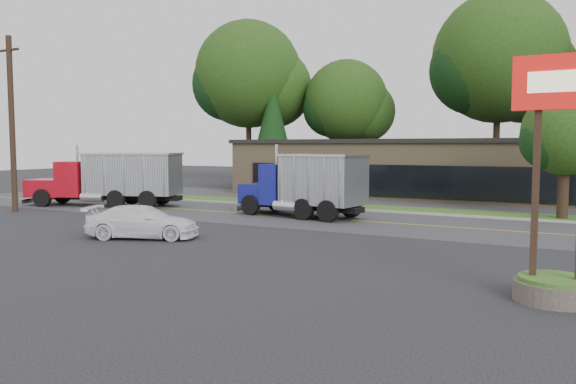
# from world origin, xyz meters

# --- Properties ---
(ground) EXTENTS (140.00, 140.00, 0.00)m
(ground) POSITION_xyz_m (0.00, 0.00, 0.00)
(ground) COLOR #37373C
(ground) RESTS_ON ground
(road) EXTENTS (60.00, 8.00, 0.02)m
(road) POSITION_xyz_m (0.00, 9.00, 0.00)
(road) COLOR #49494E
(road) RESTS_ON ground
(center_line) EXTENTS (60.00, 0.12, 0.01)m
(center_line) POSITION_xyz_m (0.00, 9.00, 0.00)
(center_line) COLOR gold
(center_line) RESTS_ON ground
(curb) EXTENTS (60.00, 0.30, 0.12)m
(curb) POSITION_xyz_m (0.00, 13.20, 0.00)
(curb) COLOR #9E9E99
(curb) RESTS_ON ground
(grass_verge) EXTENTS (60.00, 3.40, 0.03)m
(grass_verge) POSITION_xyz_m (0.00, 15.00, 0.00)
(grass_verge) COLOR #2C5D20
(grass_verge) RESTS_ON ground
(far_parking) EXTENTS (60.00, 7.00, 0.02)m
(far_parking) POSITION_xyz_m (0.00, 20.00, 0.00)
(far_parking) COLOR #49494E
(far_parking) RESTS_ON ground
(strip_mall) EXTENTS (32.00, 12.00, 4.00)m
(strip_mall) POSITION_xyz_m (2.00, 26.00, 2.00)
(strip_mall) COLOR #957C5B
(strip_mall) RESTS_ON ground
(utility_pole) EXTENTS (1.60, 0.32, 10.00)m
(utility_pole) POSITION_xyz_m (-18.00, 3.50, 5.09)
(utility_pole) COLOR #382619
(utility_pole) RESTS_ON ground
(bilo_sign) EXTENTS (2.20, 1.90, 5.95)m
(bilo_sign) POSITION_xyz_m (10.50, -2.50, 2.02)
(bilo_sign) COLOR #6B6054
(bilo_sign) RESTS_ON ground
(tree_far_a) EXTENTS (11.64, 10.95, 16.60)m
(tree_far_a) POSITION_xyz_m (-19.82, 32.14, 10.60)
(tree_far_a) COLOR #382619
(tree_far_a) RESTS_ON ground
(tree_far_b) EXTENTS (8.55, 8.05, 12.20)m
(tree_far_b) POSITION_xyz_m (-9.87, 34.10, 7.78)
(tree_far_b) COLOR #382619
(tree_far_b) RESTS_ON ground
(tree_far_c) EXTENTS (11.85, 11.15, 16.90)m
(tree_far_c) POSITION_xyz_m (4.18, 34.14, 10.79)
(tree_far_c) COLOR #382619
(tree_far_c) RESTS_ON ground
(evergreen_left) EXTENTS (4.57, 4.57, 10.38)m
(evergreen_left) POSITION_xyz_m (-16.00, 30.00, 5.71)
(evergreen_left) COLOR #382619
(evergreen_left) RESTS_ON ground
(tree_verge) EXTENTS (4.69, 4.41, 6.68)m
(tree_verge) POSITION_xyz_m (10.07, 15.06, 4.25)
(tree_verge) COLOR #382619
(tree_verge) RESTS_ON ground
(dump_truck_red) EXTENTS (9.95, 5.53, 3.36)m
(dump_truck_red) POSITION_xyz_m (-15.24, 8.39, 1.81)
(dump_truck_red) COLOR black
(dump_truck_red) RESTS_ON ground
(dump_truck_blue) EXTENTS (7.30, 3.57, 3.36)m
(dump_truck_blue) POSITION_xyz_m (-2.00, 9.25, 1.80)
(dump_truck_blue) COLOR black
(dump_truck_blue) RESTS_ON ground
(rally_car) EXTENTS (4.99, 3.52, 1.34)m
(rally_car) POSITION_xyz_m (-5.00, -0.05, 0.67)
(rally_car) COLOR white
(rally_car) RESTS_ON ground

